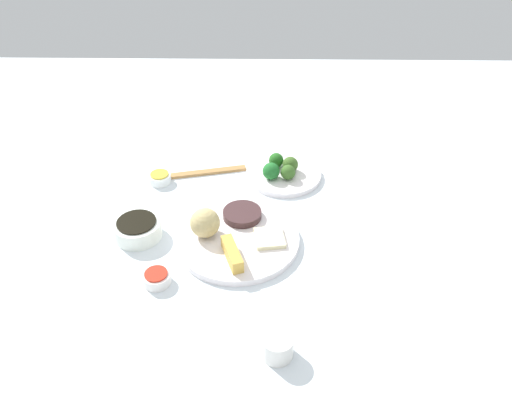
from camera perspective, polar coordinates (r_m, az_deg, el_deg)
name	(u,v)px	position (r m, az deg, el deg)	size (l,w,h in m)	color
tabletop	(253,234)	(1.20, -0.35, -3.33)	(2.20, 2.20, 0.02)	white
main_plate	(238,239)	(1.16, -2.11, -3.96)	(0.29, 0.29, 0.02)	white
rice_scoop	(205,223)	(1.14, -5.84, -2.03)	(0.07, 0.07, 0.07)	tan
spring_roll	(232,254)	(1.09, -2.75, -5.58)	(0.10, 0.02, 0.03)	gold
crab_rangoon_wonton	(270,238)	(1.14, 1.56, -3.77)	(0.07, 0.07, 0.01)	beige
stir_fry_heap	(242,214)	(1.20, -1.59, -1.04)	(0.09, 0.09, 0.02)	#3E2728
broccoli_plate	(284,174)	(1.37, 3.17, 3.51)	(0.20, 0.20, 0.01)	white
broccoli_floret_0	(290,165)	(1.36, 3.93, 4.63)	(0.04, 0.04, 0.04)	#3C6025
broccoli_floret_1	(271,171)	(1.33, 1.75, 3.89)	(0.05, 0.05, 0.05)	#1F6828
broccoli_floret_2	(288,172)	(1.33, 3.67, 3.75)	(0.04, 0.04, 0.04)	#396325
broccoli_floret_3	(276,160)	(1.38, 2.32, 5.13)	(0.04, 0.04, 0.04)	#22601E
soy_sauce_bowl	(138,229)	(1.20, -13.36, -2.72)	(0.11, 0.11, 0.04)	white
soy_sauce_bowl_liquid	(136,222)	(1.18, -13.51, -1.90)	(0.09, 0.09, 0.00)	black
sauce_ramekin_sweet_and_sour	(157,278)	(1.08, -11.26, -8.22)	(0.06, 0.06, 0.02)	white
sauce_ramekin_sweet_and_sour_liquid	(156,274)	(1.07, -11.35, -7.70)	(0.05, 0.05, 0.00)	red
sauce_ramekin_hot_mustard	(160,179)	(1.37, -10.90, 2.99)	(0.06, 0.06, 0.02)	white
sauce_ramekin_hot_mustard_liquid	(159,174)	(1.36, -10.97, 3.47)	(0.05, 0.05, 0.00)	gold
teacup	(277,347)	(0.93, 2.46, -15.83)	(0.06, 0.06, 0.05)	white
chopsticks_pair	(209,172)	(1.39, -5.43, 3.77)	(0.21, 0.02, 0.01)	#AB7A43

